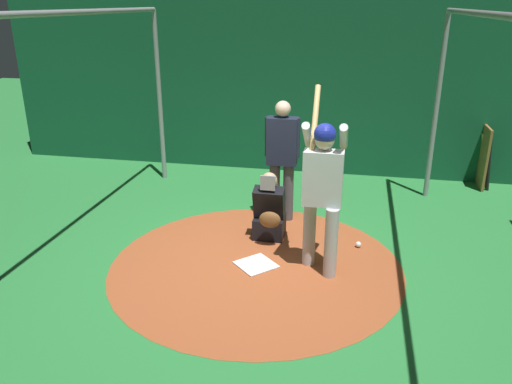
% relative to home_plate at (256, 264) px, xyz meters
% --- Properties ---
extents(ground_plane, '(27.04, 27.04, 0.00)m').
position_rel_home_plate_xyz_m(ground_plane, '(0.00, 0.00, -0.01)').
color(ground_plane, '#287A38').
extents(dirt_circle, '(3.52, 3.52, 0.01)m').
position_rel_home_plate_xyz_m(dirt_circle, '(0.00, 0.00, -0.01)').
color(dirt_circle, '#9E4C28').
rests_on(dirt_circle, ground).
extents(home_plate, '(0.59, 0.59, 0.01)m').
position_rel_home_plate_xyz_m(home_plate, '(0.00, 0.00, 0.00)').
color(home_plate, white).
rests_on(home_plate, dirt_circle).
extents(batter, '(0.68, 0.49, 2.11)m').
position_rel_home_plate_xyz_m(batter, '(-0.06, 0.74, 1.07)').
color(batter, '#B3B3B7').
rests_on(batter, ground).
extents(catcher, '(0.58, 0.40, 0.93)m').
position_rel_home_plate_xyz_m(catcher, '(-0.79, 0.02, 0.35)').
color(catcher, black).
rests_on(catcher, ground).
extents(umpire, '(0.22, 0.49, 1.74)m').
position_rel_home_plate_xyz_m(umpire, '(-1.45, 0.08, 0.97)').
color(umpire, '#4C4C51').
rests_on(umpire, ground).
extents(back_wall, '(0.23, 11.04, 3.56)m').
position_rel_home_plate_xyz_m(back_wall, '(-3.80, 0.00, 1.78)').
color(back_wall, '#145133').
rests_on(back_wall, ground).
extents(cage_frame, '(5.78, 4.61, 2.91)m').
position_rel_home_plate_xyz_m(cage_frame, '(0.00, 0.00, 2.04)').
color(cage_frame, gray).
rests_on(cage_frame, ground).
extents(bat_rack, '(0.70, 0.21, 1.05)m').
position_rel_home_plate_xyz_m(bat_rack, '(-3.56, 3.24, 0.48)').
color(bat_rack, olive).
rests_on(bat_rack, ground).
extents(baseball_0, '(0.07, 0.07, 0.07)m').
position_rel_home_plate_xyz_m(baseball_0, '(-1.17, 0.07, 0.03)').
color(baseball_0, white).
rests_on(baseball_0, dirt_circle).
extents(baseball_1, '(0.07, 0.07, 0.07)m').
position_rel_home_plate_xyz_m(baseball_1, '(-0.73, 1.21, 0.03)').
color(baseball_1, white).
rests_on(baseball_1, dirt_circle).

